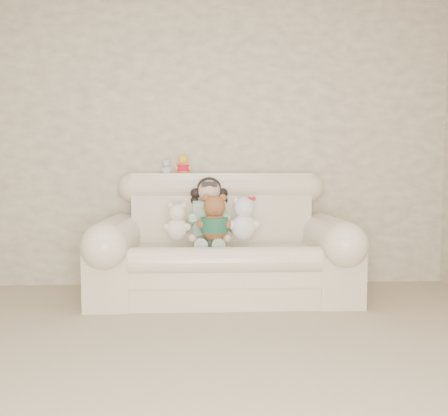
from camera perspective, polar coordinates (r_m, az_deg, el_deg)
wall_back at (r=4.38m, az=-2.53°, el=7.76°), size 4.50×0.00×4.50m
sofa at (r=3.91m, az=-0.07°, el=-3.33°), size 2.10×0.95×1.03m
seated_child at (r=3.96m, az=-1.78°, el=-0.35°), size 0.37×0.44×0.59m
brown_teddy at (r=3.73m, az=-1.15°, el=-0.61°), size 0.28×0.22×0.43m
white_cat at (r=3.75m, az=2.38°, el=-0.71°), size 0.32×0.28×0.41m
cream_teddy at (r=3.77m, az=-5.63°, el=-1.18°), size 0.27×0.24×0.35m
yellow_mini_bear at (r=4.22m, az=-4.91°, el=5.41°), size 0.16×0.14×0.21m
grey_mini_plush at (r=4.22m, az=-6.90°, el=5.03°), size 0.13×0.11×0.16m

